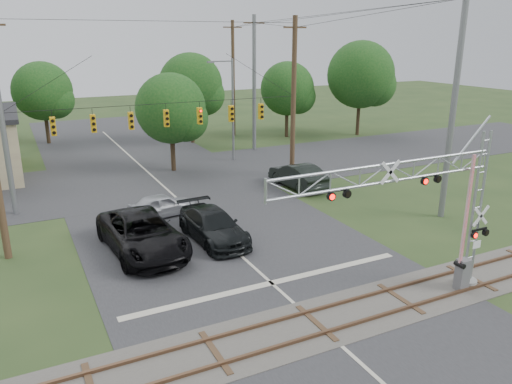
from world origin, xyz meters
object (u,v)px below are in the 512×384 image
traffic_signal_span (179,109)px  streetlight (231,105)px  pickup_black (142,234)px  car_dark (213,226)px  sedan_silver (162,205)px  crossing_gantry (425,204)px

traffic_signal_span → streetlight: traffic_signal_span is taller
pickup_black → car_dark: (3.62, -0.18, -0.14)m
sedan_silver → streetlight: 14.72m
crossing_gantry → traffic_signal_span: 18.75m
traffic_signal_span → car_dark: 10.25m
traffic_signal_span → streetlight: 9.30m
traffic_signal_span → streetlight: (6.55, 6.55, -0.91)m
pickup_black → sedan_silver: pickup_black is taller
sedan_silver → pickup_black: bearing=145.0°
traffic_signal_span → sedan_silver: size_ratio=4.82×
crossing_gantry → streetlight: size_ratio=1.21×
pickup_black → sedan_silver: size_ratio=1.68×
pickup_black → streetlight: streetlight is taller
crossing_gantry → traffic_signal_span: bearing=100.9°
pickup_black → car_dark: 3.62m
crossing_gantry → traffic_signal_span: (-3.53, 18.36, 1.49)m
pickup_black → streetlight: size_ratio=0.80×
traffic_signal_span → pickup_black: size_ratio=2.86×
streetlight → car_dark: bearing=-116.9°
pickup_black → sedan_silver: bearing=58.9°
pickup_black → streetlight: 19.51m
crossing_gantry → pickup_black: size_ratio=1.50×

